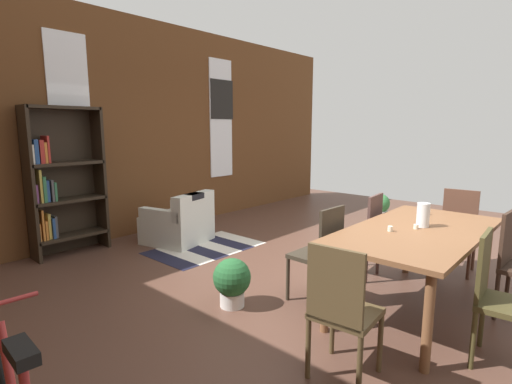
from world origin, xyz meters
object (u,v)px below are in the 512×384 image
(vase_on_table, at_px, (423,215))
(dining_chair_far_left, at_px, (321,251))
(dining_table, at_px, (417,237))
(potted_plant_corner, at_px, (232,280))
(dining_chair_near_left, at_px, (499,295))
(armchair_white, at_px, (179,224))
(dining_chair_far_right, at_px, (364,232))
(dining_chair_head_left, at_px, (342,308))
(bookshelf_tall, at_px, (60,182))
(dining_chair_head_right, at_px, (457,228))
(potted_plant_by_shelf, at_px, (380,207))

(vase_on_table, xyz_separation_m, dining_chair_far_left, (-0.56, 0.73, -0.37))
(dining_table, bearing_deg, potted_plant_corner, 129.57)
(dining_chair_near_left, distance_m, armchair_white, 4.11)
(dining_chair_far_right, bearing_deg, dining_chair_far_left, -179.99)
(potted_plant_corner, bearing_deg, vase_on_table, -47.67)
(dining_chair_head_left, height_order, bookshelf_tall, bookshelf_tall)
(armchair_white, bearing_deg, dining_chair_head_left, -110.14)
(dining_chair_head_right, distance_m, potted_plant_by_shelf, 2.52)
(bookshelf_tall, xyz_separation_m, potted_plant_by_shelf, (4.64, -2.31, -0.73))
(potted_plant_corner, bearing_deg, dining_chair_far_left, -42.30)
(dining_chair_head_right, height_order, potted_plant_corner, dining_chair_head_right)
(dining_table, distance_m, armchair_white, 3.39)
(armchair_white, height_order, potted_plant_by_shelf, armchair_white)
(dining_chair_near_left, xyz_separation_m, dining_chair_head_left, (-0.91, 0.72, 0.00))
(vase_on_table, height_order, dining_chair_head_left, vase_on_table)
(bookshelf_tall, height_order, potted_plant_by_shelf, bookshelf_tall)
(dining_chair_far_left, bearing_deg, dining_chair_near_left, -90.09)
(dining_chair_far_right, xyz_separation_m, dining_chair_far_left, (-0.90, -0.00, 0.00))
(dining_chair_head_left, bearing_deg, bookshelf_tall, 91.64)
(dining_chair_far_left, height_order, potted_plant_by_shelf, dining_chair_far_left)
(dining_chair_head_left, bearing_deg, dining_chair_head_right, 0.27)
(armchair_white, relative_size, potted_plant_corner, 2.07)
(bookshelf_tall, bearing_deg, dining_table, -69.98)
(potted_plant_corner, bearing_deg, dining_chair_head_right, -27.97)
(dining_chair_head_right, xyz_separation_m, dining_chair_head_left, (-2.73, -0.01, 0.00))
(dining_chair_near_left, xyz_separation_m, potted_plant_by_shelf, (3.61, 2.48, -0.27))
(dining_table, xyz_separation_m, armchair_white, (-0.13, 3.36, -0.42))
(armchair_white, distance_m, potted_plant_corner, 2.26)
(dining_table, bearing_deg, dining_chair_head_right, 0.29)
(dining_table, distance_m, dining_chair_near_left, 0.88)
(potted_plant_corner, bearing_deg, potted_plant_by_shelf, 5.98)
(dining_chair_near_left, bearing_deg, potted_plant_by_shelf, 34.45)
(dining_chair_head_right, xyz_separation_m, potted_plant_corner, (-2.44, 1.30, -0.26))
(dining_table, height_order, potted_plant_by_shelf, dining_table)
(armchair_white, bearing_deg, potted_plant_corner, -114.73)
(dining_chair_far_right, bearing_deg, bookshelf_tall, 120.11)
(dining_chair_far_left, xyz_separation_m, armchair_white, (0.32, 2.63, -0.23))
(dining_chair_far_right, height_order, dining_chair_head_left, same)
(bookshelf_tall, bearing_deg, armchair_white, -27.48)
(potted_plant_by_shelf, bearing_deg, dining_chair_near_left, -145.55)
(dining_chair_near_left, distance_m, potted_plant_by_shelf, 4.39)
(dining_chair_far_right, distance_m, dining_chair_head_left, 1.96)
(dining_chair_near_left, height_order, dining_chair_head_right, same)
(dining_chair_head_right, xyz_separation_m, potted_plant_by_shelf, (1.80, 1.74, -0.27))
(dining_chair_near_left, relative_size, dining_chair_far_left, 1.00)
(potted_plant_by_shelf, bearing_deg, dining_chair_head_right, -135.94)
(vase_on_table, distance_m, potted_plant_corner, 1.87)
(dining_chair_far_left, distance_m, bookshelf_tall, 3.52)
(dining_chair_near_left, height_order, dining_chair_far_left, same)
(potted_plant_by_shelf, bearing_deg, dining_chair_far_right, -159.44)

